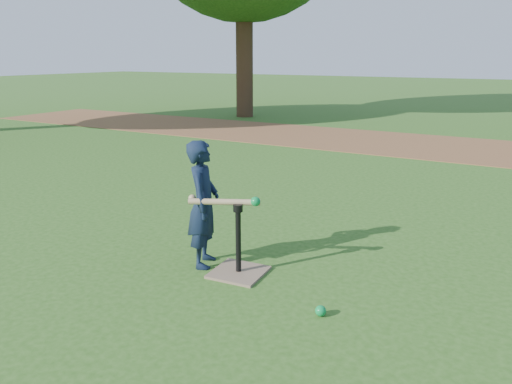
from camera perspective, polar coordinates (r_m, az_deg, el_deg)
The scene contains 6 objects.
ground at distance 3.93m, azimuth -1.18°, elevation -11.93°, with size 80.00×80.00×0.00m, color #285116.
dirt_strip at distance 10.79m, azimuth 19.76°, elevation 4.92°, with size 24.00×3.00×0.01m, color brown.
child at distance 4.33m, azimuth -6.03°, elevation -1.39°, with size 0.41×0.27×1.11m, color black.
wiffle_ball_ground at distance 3.68m, azimuth 7.40°, elevation -13.32°, with size 0.08×0.08×0.08m, color #0B7F38.
batting_tee at distance 4.27m, azimuth -2.01°, elevation -7.93°, with size 0.46×0.46×0.61m.
swing_action at distance 4.14m, azimuth -3.29°, elevation -1.08°, with size 0.62×0.31×0.09m.
Camera 1 is at (1.80, -2.99, 1.80)m, focal length 35.00 mm.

